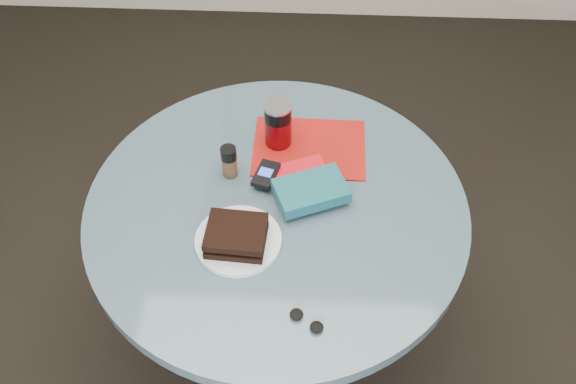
{
  "coord_description": "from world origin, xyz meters",
  "views": [
    {
      "loc": [
        0.08,
        -1.06,
        2.03
      ],
      "look_at": [
        0.03,
        0.0,
        0.8
      ],
      "focal_mm": 40.0,
      "sensor_mm": 36.0,
      "label": 1
    }
  ],
  "objects_px": {
    "plate": "(238,240)",
    "headphones": "(306,321)",
    "novel": "(311,191)",
    "pepper_grinder": "(229,161)",
    "mp3_player": "(266,174)",
    "soda_can": "(278,125)",
    "red_book": "(299,176)",
    "table": "(277,241)",
    "magazine": "(309,148)",
    "sandwich": "(236,236)"
  },
  "relations": [
    {
      "from": "plate",
      "to": "pepper_grinder",
      "type": "height_order",
      "value": "pepper_grinder"
    },
    {
      "from": "mp3_player",
      "to": "sandwich",
      "type": "bearing_deg",
      "value": -104.7
    },
    {
      "from": "soda_can",
      "to": "red_book",
      "type": "xyz_separation_m",
      "value": [
        0.06,
        -0.13,
        -0.06
      ]
    },
    {
      "from": "red_book",
      "to": "headphones",
      "type": "bearing_deg",
      "value": -107.87
    },
    {
      "from": "red_book",
      "to": "headphones",
      "type": "height_order",
      "value": "red_book"
    },
    {
      "from": "plate",
      "to": "sandwich",
      "type": "distance_m",
      "value": 0.03
    },
    {
      "from": "magazine",
      "to": "table",
      "type": "bearing_deg",
      "value": -110.28
    },
    {
      "from": "red_book",
      "to": "headphones",
      "type": "xyz_separation_m",
      "value": [
        0.03,
        -0.43,
        -0.0
      ]
    },
    {
      "from": "table",
      "to": "novel",
      "type": "xyz_separation_m",
      "value": [
        0.09,
        0.02,
        0.2
      ]
    },
    {
      "from": "mp3_player",
      "to": "magazine",
      "type": "bearing_deg",
      "value": 48.7
    },
    {
      "from": "novel",
      "to": "mp3_player",
      "type": "height_order",
      "value": "novel"
    },
    {
      "from": "mp3_player",
      "to": "headphones",
      "type": "relative_size",
      "value": 1.15
    },
    {
      "from": "table",
      "to": "magazine",
      "type": "relative_size",
      "value": 3.2
    },
    {
      "from": "mp3_player",
      "to": "headphones",
      "type": "distance_m",
      "value": 0.44
    },
    {
      "from": "sandwich",
      "to": "table",
      "type": "bearing_deg",
      "value": 56.67
    },
    {
      "from": "headphones",
      "to": "soda_can",
      "type": "bearing_deg",
      "value": 99.53
    },
    {
      "from": "plate",
      "to": "headphones",
      "type": "relative_size",
      "value": 2.4
    },
    {
      "from": "novel",
      "to": "plate",
      "type": "bearing_deg",
      "value": -162.55
    },
    {
      "from": "novel",
      "to": "magazine",
      "type": "bearing_deg",
      "value": 70.34
    },
    {
      "from": "table",
      "to": "pepper_grinder",
      "type": "xyz_separation_m",
      "value": [
        -0.13,
        0.1,
        0.21
      ]
    },
    {
      "from": "soda_can",
      "to": "novel",
      "type": "height_order",
      "value": "soda_can"
    },
    {
      "from": "plate",
      "to": "soda_can",
      "type": "distance_m",
      "value": 0.37
    },
    {
      "from": "table",
      "to": "red_book",
      "type": "distance_m",
      "value": 0.21
    },
    {
      "from": "soda_can",
      "to": "red_book",
      "type": "relative_size",
      "value": 0.89
    },
    {
      "from": "soda_can",
      "to": "magazine",
      "type": "height_order",
      "value": "soda_can"
    },
    {
      "from": "magazine",
      "to": "novel",
      "type": "bearing_deg",
      "value": -86.75
    },
    {
      "from": "magazine",
      "to": "novel",
      "type": "xyz_separation_m",
      "value": [
        0.01,
        -0.19,
        0.03
      ]
    },
    {
      "from": "sandwich",
      "to": "mp3_player",
      "type": "relative_size",
      "value": 1.47
    },
    {
      "from": "table",
      "to": "magazine",
      "type": "height_order",
      "value": "magazine"
    },
    {
      "from": "plate",
      "to": "pepper_grinder",
      "type": "bearing_deg",
      "value": 100.98
    },
    {
      "from": "plate",
      "to": "novel",
      "type": "distance_m",
      "value": 0.23
    },
    {
      "from": "plate",
      "to": "novel",
      "type": "xyz_separation_m",
      "value": [
        0.18,
        0.15,
        0.03
      ]
    },
    {
      "from": "pepper_grinder",
      "to": "mp3_player",
      "type": "distance_m",
      "value": 0.1
    },
    {
      "from": "plate",
      "to": "magazine",
      "type": "xyz_separation_m",
      "value": [
        0.17,
        0.33,
        -0.0
      ]
    },
    {
      "from": "sandwich",
      "to": "soda_can",
      "type": "height_order",
      "value": "soda_can"
    },
    {
      "from": "plate",
      "to": "red_book",
      "type": "relative_size",
      "value": 1.36
    },
    {
      "from": "novel",
      "to": "red_book",
      "type": "bearing_deg",
      "value": 92.48
    },
    {
      "from": "table",
      "to": "magazine",
      "type": "distance_m",
      "value": 0.28
    },
    {
      "from": "table",
      "to": "soda_can",
      "type": "bearing_deg",
      "value": 92.02
    },
    {
      "from": "pepper_grinder",
      "to": "headphones",
      "type": "bearing_deg",
      "value": -63.79
    },
    {
      "from": "novel",
      "to": "soda_can",
      "type": "bearing_deg",
      "value": 92.78
    },
    {
      "from": "soda_can",
      "to": "magazine",
      "type": "xyz_separation_m",
      "value": [
        0.09,
        -0.02,
        -0.07
      ]
    },
    {
      "from": "pepper_grinder",
      "to": "mp3_player",
      "type": "height_order",
      "value": "pepper_grinder"
    },
    {
      "from": "table",
      "to": "soda_can",
      "type": "height_order",
      "value": "soda_can"
    },
    {
      "from": "red_book",
      "to": "headphones",
      "type": "distance_m",
      "value": 0.44
    },
    {
      "from": "red_book",
      "to": "sandwich",
      "type": "bearing_deg",
      "value": -144.61
    },
    {
      "from": "red_book",
      "to": "novel",
      "type": "height_order",
      "value": "novel"
    },
    {
      "from": "novel",
      "to": "mp3_player",
      "type": "distance_m",
      "value": 0.14
    },
    {
      "from": "red_book",
      "to": "headphones",
      "type": "relative_size",
      "value": 1.77
    },
    {
      "from": "plate",
      "to": "sandwich",
      "type": "relative_size",
      "value": 1.42
    }
  ]
}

